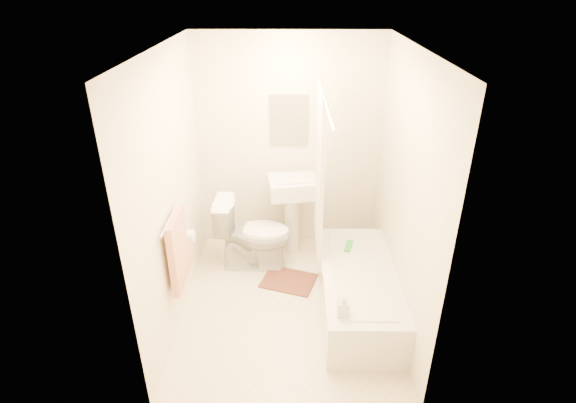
{
  "coord_description": "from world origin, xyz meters",
  "views": [
    {
      "loc": [
        0.04,
        -3.45,
        2.89
      ],
      "look_at": [
        0.0,
        0.25,
        1.0
      ],
      "focal_mm": 28.0,
      "sensor_mm": 36.0,
      "label": 1
    }
  ],
  "objects_px": {
    "bathtub": "(358,290)",
    "toilet": "(254,234)",
    "bath_mat": "(289,281)",
    "soap_bottle": "(343,305)",
    "sink": "(292,213)"
  },
  "relations": [
    {
      "from": "bathtub",
      "to": "toilet",
      "type": "bearing_deg",
      "value": 145.05
    },
    {
      "from": "toilet",
      "to": "bath_mat",
      "type": "xyz_separation_m",
      "value": [
        0.38,
        -0.31,
        -0.39
      ]
    },
    {
      "from": "bath_mat",
      "to": "soap_bottle",
      "type": "distance_m",
      "value": 1.23
    },
    {
      "from": "bathtub",
      "to": "bath_mat",
      "type": "bearing_deg",
      "value": 147.49
    },
    {
      "from": "toilet",
      "to": "soap_bottle",
      "type": "distance_m",
      "value": 1.56
    },
    {
      "from": "toilet",
      "to": "sink",
      "type": "relative_size",
      "value": 0.8
    },
    {
      "from": "bathtub",
      "to": "bath_mat",
      "type": "distance_m",
      "value": 0.81
    },
    {
      "from": "bath_mat",
      "to": "soap_bottle",
      "type": "xyz_separation_m",
      "value": [
        0.44,
        -1.01,
        0.53
      ]
    },
    {
      "from": "sink",
      "to": "soap_bottle",
      "type": "bearing_deg",
      "value": -84.24
    },
    {
      "from": "bathtub",
      "to": "bath_mat",
      "type": "relative_size",
      "value": 2.9
    },
    {
      "from": "bath_mat",
      "to": "toilet",
      "type": "bearing_deg",
      "value": 141.16
    },
    {
      "from": "sink",
      "to": "bathtub",
      "type": "xyz_separation_m",
      "value": [
        0.62,
        -1.01,
        -0.29
      ]
    },
    {
      "from": "sink",
      "to": "bathtub",
      "type": "distance_m",
      "value": 1.22
    },
    {
      "from": "soap_bottle",
      "to": "sink",
      "type": "bearing_deg",
      "value": 104.25
    },
    {
      "from": "sink",
      "to": "bathtub",
      "type": "bearing_deg",
      "value": -66.93
    }
  ]
}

